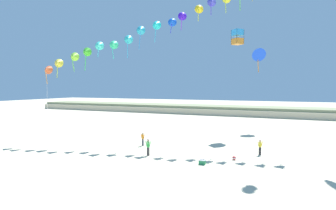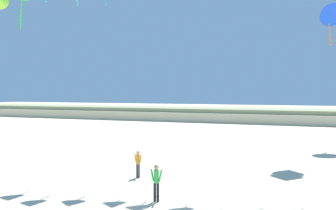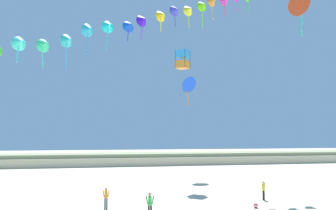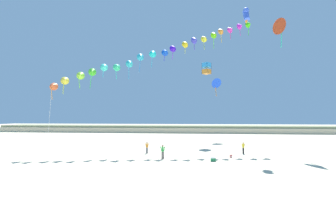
% 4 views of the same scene
% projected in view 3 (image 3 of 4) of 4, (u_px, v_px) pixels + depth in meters
% --- Properties ---
extents(dune_ridge, '(120.00, 10.57, 2.13)m').
position_uv_depth(dune_ridge, '(122.00, 159.00, 66.82)').
color(dune_ridge, beige).
rests_on(dune_ridge, ground).
extents(person_near_left, '(0.55, 0.21, 1.57)m').
position_uv_depth(person_near_left, '(106.00, 197.00, 26.00)').
color(person_near_left, '#474C56').
rests_on(person_near_left, ground).
extents(person_near_right, '(0.59, 0.23, 1.68)m').
position_uv_depth(person_near_right, '(150.00, 204.00, 22.90)').
color(person_near_right, black).
rests_on(person_near_right, ground).
extents(person_mid_center, '(0.51, 0.36, 1.57)m').
position_uv_depth(person_mid_center, '(263.00, 189.00, 29.64)').
color(person_mid_center, black).
rests_on(person_mid_center, ground).
extents(kite_banner_string, '(30.95, 13.29, 21.98)m').
position_uv_depth(kite_banner_string, '(127.00, 22.00, 31.51)').
color(kite_banner_string, '#EA5F30').
extents(large_kite_low_lead, '(2.68, 2.33, 4.16)m').
position_uv_depth(large_kite_low_lead, '(187.00, 84.00, 47.72)').
color(large_kite_low_lead, blue).
extents(large_kite_mid_trail, '(1.92, 2.63, 4.63)m').
position_uv_depth(large_kite_mid_trail, '(301.00, 5.00, 37.10)').
color(large_kite_mid_trail, '#D5431C').
extents(large_kite_outer_drift, '(1.82, 1.82, 2.11)m').
position_uv_depth(large_kite_outer_drift, '(183.00, 60.00, 40.78)').
color(large_kite_outer_drift, orange).
extents(beach_ball, '(0.36, 0.36, 0.36)m').
position_uv_depth(beach_ball, '(256.00, 206.00, 26.31)').
color(beach_ball, red).
rests_on(beach_ball, ground).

